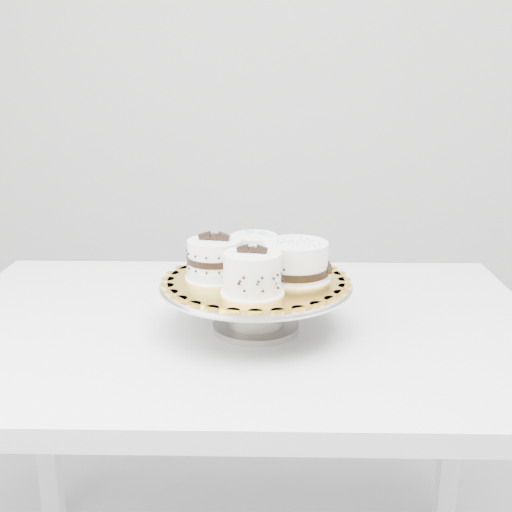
{
  "coord_description": "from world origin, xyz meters",
  "views": [
    {
      "loc": [
        -0.1,
        -0.98,
        1.23
      ],
      "look_at": [
        -0.11,
        0.15,
        0.9
      ],
      "focal_mm": 45.0,
      "sensor_mm": 36.0,
      "label": 1
    }
  ],
  "objects_px": {
    "cake_board": "(256,280)",
    "table": "(240,357)",
    "cake_banded": "(215,260)",
    "cake_dots": "(254,251)",
    "cake_stand": "(256,297)",
    "cake_ribbon": "(296,261)",
    "cake_swirl": "(252,274)"
  },
  "relations": [
    {
      "from": "cake_stand",
      "to": "cake_ribbon",
      "type": "distance_m",
      "value": 0.1
    },
    {
      "from": "cake_stand",
      "to": "cake_board",
      "type": "height_order",
      "value": "cake_board"
    },
    {
      "from": "cake_dots",
      "to": "cake_banded",
      "type": "bearing_deg",
      "value": -143.37
    },
    {
      "from": "cake_stand",
      "to": "cake_swirl",
      "type": "relative_size",
      "value": 3.09
    },
    {
      "from": "cake_board",
      "to": "cake_swirl",
      "type": "xyz_separation_m",
      "value": [
        -0.01,
        -0.08,
        0.04
      ]
    },
    {
      "from": "cake_banded",
      "to": "cake_stand",
      "type": "bearing_deg",
      "value": 6.38
    },
    {
      "from": "table",
      "to": "cake_banded",
      "type": "xyz_separation_m",
      "value": [
        -0.05,
        -0.03,
        0.21
      ]
    },
    {
      "from": "cake_board",
      "to": "cake_banded",
      "type": "relative_size",
      "value": 2.81
    },
    {
      "from": "cake_stand",
      "to": "cake_ribbon",
      "type": "height_order",
      "value": "cake_ribbon"
    },
    {
      "from": "cake_stand",
      "to": "cake_board",
      "type": "xyz_separation_m",
      "value": [
        0.0,
        0.0,
        0.03
      ]
    },
    {
      "from": "table",
      "to": "cake_stand",
      "type": "xyz_separation_m",
      "value": [
        0.03,
        -0.04,
        0.15
      ]
    },
    {
      "from": "table",
      "to": "cake_swirl",
      "type": "height_order",
      "value": "cake_swirl"
    },
    {
      "from": "cake_banded",
      "to": "cake_swirl",
      "type": "bearing_deg",
      "value": -38.67
    },
    {
      "from": "cake_board",
      "to": "cake_banded",
      "type": "bearing_deg",
      "value": 175.2
    },
    {
      "from": "cake_banded",
      "to": "cake_ribbon",
      "type": "bearing_deg",
      "value": 11.14
    },
    {
      "from": "table",
      "to": "cake_dots",
      "type": "height_order",
      "value": "cake_dots"
    },
    {
      "from": "cake_swirl",
      "to": "cake_ribbon",
      "type": "xyz_separation_m",
      "value": [
        0.08,
        0.08,
        -0.0
      ]
    },
    {
      "from": "cake_dots",
      "to": "cake_ribbon",
      "type": "height_order",
      "value": "cake_ribbon"
    },
    {
      "from": "table",
      "to": "cake_banded",
      "type": "bearing_deg",
      "value": -141.7
    },
    {
      "from": "cake_banded",
      "to": "cake_dots",
      "type": "height_order",
      "value": "cake_banded"
    },
    {
      "from": "cake_stand",
      "to": "cake_ribbon",
      "type": "bearing_deg",
      "value": 4.87
    },
    {
      "from": "cake_board",
      "to": "table",
      "type": "bearing_deg",
      "value": 127.74
    },
    {
      "from": "cake_board",
      "to": "cake_swirl",
      "type": "distance_m",
      "value": 0.09
    },
    {
      "from": "cake_stand",
      "to": "cake_banded",
      "type": "xyz_separation_m",
      "value": [
        -0.08,
        0.01,
        0.07
      ]
    },
    {
      "from": "cake_stand",
      "to": "cake_dots",
      "type": "xyz_separation_m",
      "value": [
        -0.0,
        0.07,
        0.07
      ]
    },
    {
      "from": "cake_board",
      "to": "cake_banded",
      "type": "xyz_separation_m",
      "value": [
        -0.08,
        0.01,
        0.04
      ]
    },
    {
      "from": "cake_board",
      "to": "cake_dots",
      "type": "relative_size",
      "value": 2.97
    },
    {
      "from": "cake_banded",
      "to": "cake_board",
      "type": "bearing_deg",
      "value": 6.38
    },
    {
      "from": "cake_board",
      "to": "cake_dots",
      "type": "bearing_deg",
      "value": 93.24
    },
    {
      "from": "cake_banded",
      "to": "cake_ribbon",
      "type": "xyz_separation_m",
      "value": [
        0.15,
        -0.0,
        -0.0
      ]
    },
    {
      "from": "cake_board",
      "to": "cake_banded",
      "type": "distance_m",
      "value": 0.09
    },
    {
      "from": "table",
      "to": "cake_ribbon",
      "type": "xyz_separation_m",
      "value": [
        0.11,
        -0.03,
        0.21
      ]
    }
  ]
}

